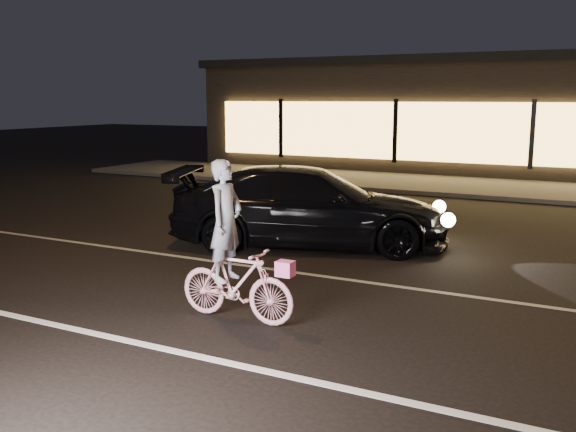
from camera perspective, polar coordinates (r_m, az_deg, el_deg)
The scene contains 7 objects.
ground at distance 7.79m, azimuth 7.27°, elevation -10.32°, with size 90.00×90.00×0.00m, color black.
lane_stripe_near at distance 6.51m, azimuth 2.60°, elevation -14.56°, with size 60.00×0.12×0.01m, color silver.
lane_stripe_far at distance 9.60m, azimuth 11.39°, elevation -6.38°, with size 60.00×0.10×0.01m, color gray.
sidewalk at distance 20.20m, azimuth 20.02°, elevation 2.20°, with size 30.00×4.00×0.12m, color #383533.
storefront at distance 25.96m, azimuth 22.04°, elevation 8.41°, with size 25.40×8.42×4.20m.
cyclist at distance 8.01m, azimuth -4.88°, elevation -4.30°, with size 1.60×0.55×2.02m.
sedan at distance 11.97m, azimuth 1.90°, elevation 0.81°, with size 5.53×3.75×1.49m.
Camera 1 is at (2.44, -6.87, 2.76)m, focal length 40.00 mm.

